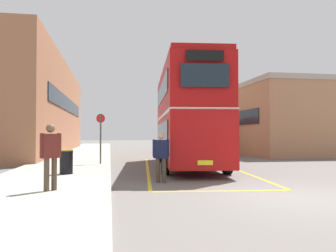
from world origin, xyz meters
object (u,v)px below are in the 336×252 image
(pedestrian_waiting_near, at_px, (51,152))
(litter_bin, at_px, (66,162))
(double_decker_bus, at_px, (186,115))
(pedestrian_boarding, at_px, (161,154))
(single_deck_bus, at_px, (190,134))
(bus_stop_sign, at_px, (101,133))

(pedestrian_waiting_near, height_order, litter_bin, pedestrian_waiting_near)
(double_decker_bus, distance_m, litter_bin, 6.50)
(pedestrian_boarding, distance_m, pedestrian_waiting_near, 3.73)
(single_deck_bus, height_order, litter_bin, single_deck_bus)
(double_decker_bus, relative_size, bus_stop_sign, 4.23)
(single_deck_bus, bearing_deg, litter_bin, -116.17)
(pedestrian_waiting_near, bearing_deg, litter_bin, 90.90)
(pedestrian_waiting_near, relative_size, bus_stop_sign, 0.70)
(single_deck_bus, distance_m, pedestrian_waiting_near, 23.58)
(pedestrian_boarding, xyz_separation_m, litter_bin, (-3.23, 1.83, -0.37))
(single_deck_bus, distance_m, bus_stop_sign, 15.86)
(pedestrian_waiting_near, bearing_deg, single_deck_bus, 68.02)
(pedestrian_waiting_near, relative_size, litter_bin, 1.96)
(single_deck_bus, xyz_separation_m, bus_stop_sign, (-7.77, -13.83, -0.01))
(pedestrian_boarding, relative_size, bus_stop_sign, 0.67)
(single_deck_bus, xyz_separation_m, pedestrian_boarding, (-5.65, -19.91, -0.69))
(bus_stop_sign, bearing_deg, pedestrian_waiting_near, -97.50)
(double_decker_bus, bearing_deg, litter_bin, -147.74)
(double_decker_bus, bearing_deg, pedestrian_waiting_near, -126.17)
(double_decker_bus, relative_size, litter_bin, 11.79)
(pedestrian_boarding, relative_size, pedestrian_waiting_near, 0.96)
(litter_bin, relative_size, bus_stop_sign, 0.36)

